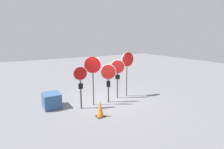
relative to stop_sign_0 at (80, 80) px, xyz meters
name	(u,v)px	position (x,y,z in m)	size (l,w,h in m)	color
ground_plane	(106,101)	(1.54, 0.33, -1.46)	(40.00, 40.00, 0.00)	slate
stop_sign_0	(80,80)	(0.00, 0.00, 0.00)	(0.67, 0.19, 2.11)	#474238
stop_sign_1	(93,69)	(0.69, 0.09, 0.46)	(0.74, 0.50, 2.55)	#474238
stop_sign_2	(108,76)	(1.55, 0.04, 0.01)	(0.73, 0.39, 2.09)	#474238
stop_sign_3	(118,71)	(2.31, 0.35, 0.15)	(0.70, 0.40, 2.23)	#474238
stop_sign_4	(128,63)	(3.00, 0.37, 0.53)	(0.86, 0.14, 2.62)	#474238
traffic_cone_0	(100,109)	(0.40, -1.24, -1.10)	(0.36, 0.36, 0.74)	black
storage_crate	(52,100)	(-1.20, 0.93, -1.10)	(0.81, 0.94, 0.72)	#335684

